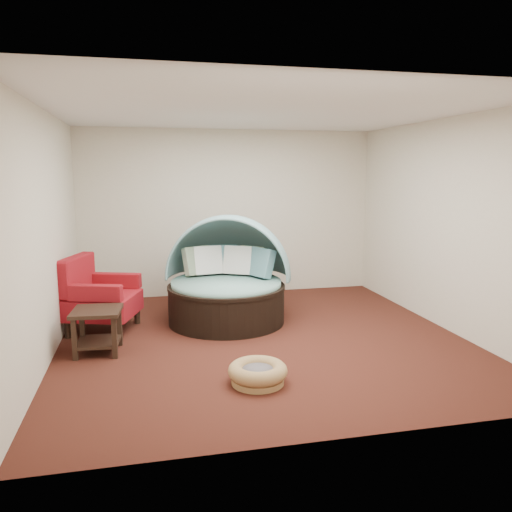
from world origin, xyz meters
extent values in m
plane|color=#431D13|center=(0.00, 0.00, 0.00)|extent=(5.00, 5.00, 0.00)
plane|color=beige|center=(0.00, 2.50, 1.40)|extent=(5.00, 0.00, 5.00)
plane|color=beige|center=(0.00, -2.50, 1.40)|extent=(5.00, 0.00, 5.00)
plane|color=beige|center=(-2.50, 0.00, 1.40)|extent=(0.00, 5.00, 5.00)
plane|color=beige|center=(2.50, 0.00, 1.40)|extent=(0.00, 5.00, 5.00)
plane|color=white|center=(0.00, 0.00, 2.80)|extent=(5.00, 5.00, 0.00)
cylinder|color=black|center=(-0.34, 0.80, 0.25)|extent=(2.05, 2.05, 0.49)
cylinder|color=black|center=(-0.34, 0.80, 0.51)|extent=(2.08, 2.08, 0.04)
cylinder|color=#85B5AE|center=(-0.34, 0.80, 0.55)|extent=(1.94, 1.94, 0.11)
cube|color=#335F42|center=(-0.69, 1.23, 0.82)|extent=(0.48, 0.39, 0.43)
cube|color=silver|center=(-0.54, 1.21, 0.82)|extent=(0.44, 0.29, 0.43)
cube|color=#578C98|center=(-0.31, 1.26, 0.82)|extent=(0.45, 0.30, 0.43)
cube|color=silver|center=(-0.11, 1.13, 0.82)|extent=(0.48, 0.40, 0.43)
cube|color=#335F42|center=(0.09, 1.07, 0.82)|extent=(0.46, 0.46, 0.43)
cube|color=#578C98|center=(0.18, 0.87, 0.82)|extent=(0.40, 0.48, 0.43)
cylinder|color=olive|center=(-0.37, -1.32, 0.03)|extent=(0.70, 0.70, 0.06)
torus|color=olive|center=(-0.37, -1.32, 0.13)|extent=(0.79, 0.79, 0.15)
cylinder|color=#5D595D|center=(-0.37, -1.32, 0.11)|extent=(0.47, 0.47, 0.09)
cylinder|color=black|center=(-2.43, 0.56, 0.10)|extent=(0.10, 0.10, 0.20)
cylinder|color=black|center=(-2.22, 1.21, 0.10)|extent=(0.10, 0.10, 0.20)
cylinder|color=black|center=(-1.78, 0.35, 0.10)|extent=(0.10, 0.10, 0.20)
cylinder|color=black|center=(-1.57, 1.00, 0.10)|extent=(0.10, 0.10, 0.20)
cube|color=maroon|center=(-2.00, 0.78, 0.35)|extent=(1.07, 1.07, 0.30)
cube|color=maroon|center=(-2.33, 0.89, 0.75)|extent=(0.41, 0.86, 0.50)
cube|color=maroon|center=(-2.06, 0.42, 0.60)|extent=(0.69, 0.34, 0.20)
cube|color=maroon|center=(-1.83, 1.11, 0.60)|extent=(0.69, 0.34, 0.20)
cube|color=black|center=(-2.00, -0.07, 0.50)|extent=(0.59, 0.59, 0.04)
cube|color=black|center=(-2.00, -0.07, 0.13)|extent=(0.52, 0.52, 0.03)
cube|color=black|center=(-2.23, -0.27, 0.24)|extent=(0.06, 0.06, 0.48)
cube|color=black|center=(-2.20, 0.16, 0.24)|extent=(0.06, 0.06, 0.48)
cube|color=black|center=(-1.80, -0.30, 0.24)|extent=(0.06, 0.06, 0.48)
cube|color=black|center=(-1.77, 0.13, 0.24)|extent=(0.06, 0.06, 0.48)
camera|label=1|loc=(-1.42, -5.92, 2.09)|focal=35.00mm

